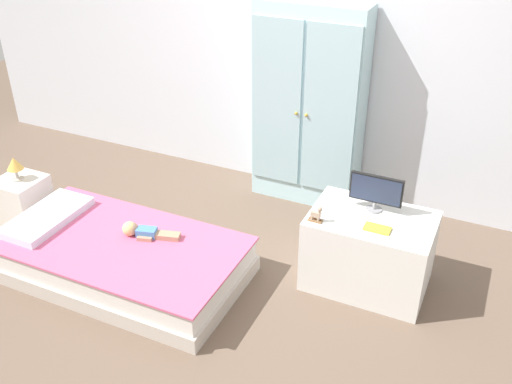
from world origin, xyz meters
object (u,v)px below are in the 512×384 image
(nightstand, at_px, (23,201))
(bed, at_px, (122,258))
(wardrobe, at_px, (308,107))
(book_yellow, at_px, (377,229))
(table_lamp, at_px, (15,165))
(doll, at_px, (140,231))
(tv_monitor, at_px, (376,191))
(rocking_horse_toy, at_px, (317,215))
(tv_stand, at_px, (369,251))

(nightstand, bearing_deg, bed, -11.57)
(wardrobe, height_order, book_yellow, wardrobe)
(nightstand, height_order, wardrobe, wardrobe)
(bed, xyz_separation_m, nightstand, (-1.08, 0.22, 0.05))
(table_lamp, bearing_deg, nightstand, -90.00)
(nightstand, bearing_deg, doll, -5.06)
(table_lamp, xyz_separation_m, tv_monitor, (2.57, 0.47, 0.16))
(wardrobe, distance_m, tv_monitor, 1.11)
(doll, bearing_deg, tv_monitor, 22.17)
(doll, bearing_deg, wardrobe, 64.54)
(table_lamp, relative_size, tv_monitor, 0.54)
(rocking_horse_toy, distance_m, book_yellow, 0.37)
(bed, bearing_deg, nightstand, 168.43)
(book_yellow, bearing_deg, rocking_horse_toy, -169.02)
(table_lamp, xyz_separation_m, tv_stand, (2.59, 0.38, -0.24))
(rocking_horse_toy, bearing_deg, tv_stand, 31.67)
(doll, xyz_separation_m, tv_stand, (1.43, 0.48, -0.05))
(doll, distance_m, tv_stand, 1.51)
(tv_stand, distance_m, rocking_horse_toy, 0.47)
(doll, distance_m, nightstand, 1.17)
(doll, relative_size, rocking_horse_toy, 3.56)
(table_lamp, height_order, tv_stand, table_lamp)
(rocking_horse_toy, bearing_deg, wardrobe, 113.40)
(bed, bearing_deg, doll, 54.61)
(tv_monitor, bearing_deg, table_lamp, -169.60)
(doll, relative_size, tv_monitor, 1.16)
(doll, height_order, table_lamp, table_lamp)
(table_lamp, height_order, wardrobe, wardrobe)
(rocking_horse_toy, bearing_deg, doll, -165.19)
(nightstand, bearing_deg, tv_monitor, 10.40)
(tv_monitor, height_order, book_yellow, tv_monitor)
(nightstand, distance_m, table_lamp, 0.31)
(book_yellow, bearing_deg, nightstand, -174.30)
(tv_stand, xyz_separation_m, rocking_horse_toy, (-0.31, -0.19, 0.31))
(bed, distance_m, wardrobe, 1.79)
(doll, xyz_separation_m, nightstand, (-1.16, 0.10, -0.12))
(doll, height_order, nightstand, nightstand)
(bed, height_order, nightstand, nightstand)
(book_yellow, bearing_deg, doll, -166.12)
(tv_monitor, height_order, rocking_horse_toy, tv_monitor)
(nightstand, height_order, table_lamp, table_lamp)
(wardrobe, xyz_separation_m, book_yellow, (0.83, -1.01, -0.27))
(wardrobe, relative_size, rocking_horse_toy, 14.55)
(doll, xyz_separation_m, rocking_horse_toy, (1.12, 0.30, 0.26))
(bed, distance_m, nightstand, 1.10)
(bed, distance_m, rocking_horse_toy, 1.34)
(nightstand, distance_m, tv_monitor, 2.65)
(bed, relative_size, doll, 4.20)
(rocking_horse_toy, bearing_deg, table_lamp, -175.15)
(nightstand, distance_m, rocking_horse_toy, 2.32)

